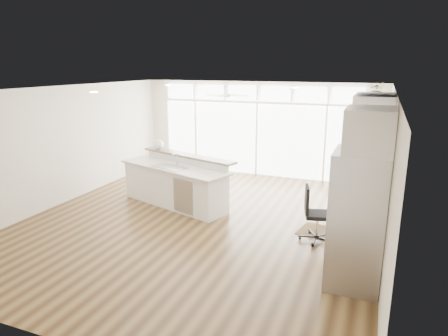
% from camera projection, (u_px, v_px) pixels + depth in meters
% --- Properties ---
extents(floor, '(7.00, 8.00, 0.02)m').
position_uv_depth(floor, '(201.00, 222.00, 8.30)').
color(floor, '#3F2913').
rests_on(floor, ground).
extents(ceiling, '(7.00, 8.00, 0.02)m').
position_uv_depth(ceiling, '(199.00, 89.00, 7.62)').
color(ceiling, white).
rests_on(ceiling, wall_back).
extents(wall_back, '(7.00, 0.04, 2.70)m').
position_uv_depth(wall_back, '(258.00, 129.00, 11.56)').
color(wall_back, silver).
rests_on(wall_back, floor).
extents(wall_front, '(7.00, 0.04, 2.70)m').
position_uv_depth(wall_front, '(46.00, 235.00, 4.36)').
color(wall_front, silver).
rests_on(wall_front, floor).
extents(wall_left, '(0.04, 8.00, 2.70)m').
position_uv_depth(wall_left, '(62.00, 145.00, 9.20)').
color(wall_left, silver).
rests_on(wall_left, floor).
extents(wall_right, '(0.04, 8.00, 2.70)m').
position_uv_depth(wall_right, '(388.00, 175.00, 6.72)').
color(wall_right, silver).
rests_on(wall_right, floor).
extents(glass_wall, '(5.80, 0.06, 2.08)m').
position_uv_depth(glass_wall, '(257.00, 139.00, 11.58)').
color(glass_wall, white).
rests_on(glass_wall, wall_back).
extents(transom_row, '(5.90, 0.06, 0.40)m').
position_uv_depth(transom_row, '(258.00, 93.00, 11.25)').
color(transom_row, white).
rests_on(transom_row, wall_back).
extents(desk_window, '(0.04, 0.85, 0.85)m').
position_uv_depth(desk_window, '(387.00, 160.00, 6.95)').
color(desk_window, white).
rests_on(desk_window, wall_right).
extents(ceiling_fan, '(1.16, 1.16, 0.32)m').
position_uv_depth(ceiling_fan, '(227.00, 91.00, 10.38)').
color(ceiling_fan, white).
rests_on(ceiling_fan, ceiling).
extents(recessed_lights, '(3.40, 3.00, 0.02)m').
position_uv_depth(recessed_lights, '(203.00, 90.00, 7.81)').
color(recessed_lights, beige).
rests_on(recessed_lights, ceiling).
extents(oven_cabinet, '(0.64, 1.20, 2.50)m').
position_uv_depth(oven_cabinet, '(371.00, 157.00, 8.48)').
color(oven_cabinet, white).
rests_on(oven_cabinet, floor).
extents(desk_nook, '(0.72, 1.30, 0.76)m').
position_uv_depth(desk_nook, '(361.00, 220.00, 7.36)').
color(desk_nook, white).
rests_on(desk_nook, floor).
extents(upper_cabinets, '(0.64, 1.30, 0.64)m').
position_uv_depth(upper_cabinets, '(374.00, 113.00, 6.86)').
color(upper_cabinets, white).
rests_on(upper_cabinets, wall_right).
extents(refrigerator, '(0.76, 0.90, 2.00)m').
position_uv_depth(refrigerator, '(357.00, 219.00, 5.73)').
color(refrigerator, '#AEAEB3').
rests_on(refrigerator, floor).
extents(fridge_cabinet, '(0.64, 0.90, 0.60)m').
position_uv_depth(fridge_cabinet, '(370.00, 130.00, 5.38)').
color(fridge_cabinet, white).
rests_on(fridge_cabinet, wall_right).
extents(framed_photos, '(0.06, 0.22, 0.80)m').
position_uv_depth(framed_photos, '(386.00, 160.00, 7.55)').
color(framed_photos, black).
rests_on(framed_photos, wall_right).
extents(kitchen_island, '(3.01, 1.88, 1.12)m').
position_uv_depth(kitchen_island, '(174.00, 181.00, 9.14)').
color(kitchen_island, white).
rests_on(kitchen_island, floor).
extents(rug, '(1.07, 0.85, 0.01)m').
position_uv_depth(rug, '(325.00, 233.00, 7.71)').
color(rug, '#332310').
rests_on(rug, floor).
extents(office_chair, '(0.64, 0.61, 1.03)m').
position_uv_depth(office_chair, '(318.00, 214.00, 7.26)').
color(office_chair, black).
rests_on(office_chair, floor).
extents(fishbowl, '(0.33, 0.33, 0.25)m').
position_uv_depth(fishbowl, '(158.00, 144.00, 9.85)').
color(fishbowl, white).
rests_on(fishbowl, kitchen_island).
extents(monitor, '(0.12, 0.50, 0.41)m').
position_uv_depth(monitor, '(359.00, 189.00, 7.24)').
color(monitor, black).
rests_on(monitor, desk_nook).
extents(keyboard, '(0.19, 0.37, 0.02)m').
position_uv_depth(keyboard, '(349.00, 198.00, 7.35)').
color(keyboard, silver).
rests_on(keyboard, desk_nook).
extents(potted_plant, '(0.30, 0.33, 0.26)m').
position_uv_depth(potted_plant, '(377.00, 91.00, 8.14)').
color(potted_plant, '#295725').
rests_on(potted_plant, oven_cabinet).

